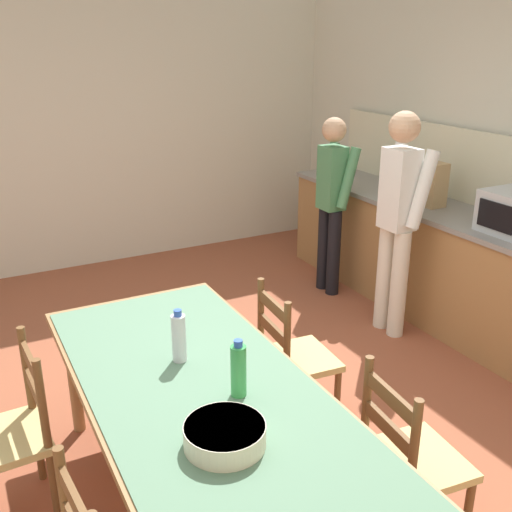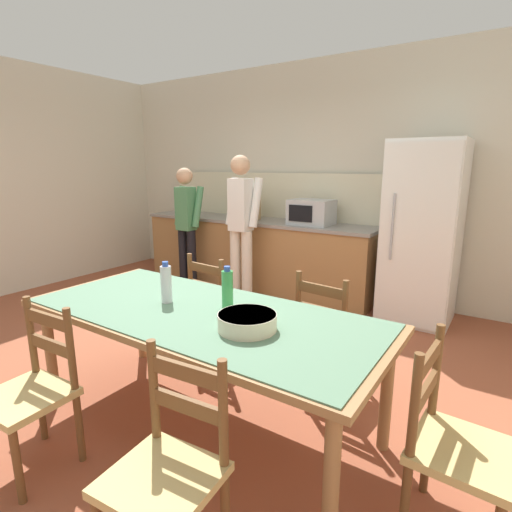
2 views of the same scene
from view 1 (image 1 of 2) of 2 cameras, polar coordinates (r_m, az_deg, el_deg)
The scene contains 14 objects.
ground_plane at distance 3.80m, azimuth -2.33°, elevation -16.00°, with size 8.32×8.32×0.00m, color brown.
wall_left at distance 6.23m, azimuth -15.95°, elevation 12.18°, with size 0.12×5.20×2.90m, color beige.
kitchen_counter at distance 5.29m, azimuth 16.23°, elevation -0.24°, with size 3.31×0.66×0.93m.
counter_splashback at distance 5.30m, azimuth 19.51°, elevation 8.03°, with size 3.27×0.03×0.60m, color beige.
paper_bag at distance 5.12m, azimuth 16.29°, elevation 6.61°, with size 0.24×0.16×0.36m, color tan.
dining_table at distance 2.79m, azimuth -5.05°, elevation -13.68°, with size 2.29×1.01×0.76m.
bottle_near_centre at distance 2.92m, azimuth -7.36°, elevation -7.69°, with size 0.07×0.07×0.27m.
bottle_off_centre at distance 2.64m, azimuth -1.68°, elevation -10.79°, with size 0.07×0.07×0.27m.
serving_bowl at distance 2.40m, azimuth -2.99°, elevation -16.56°, with size 0.32×0.32×0.09m.
chair_side_near_left at distance 3.23m, azimuth -22.23°, elevation -15.55°, with size 0.44×0.42×0.91m.
chair_side_far_right at distance 2.95m, azimuth 14.42°, elevation -18.37°, with size 0.46×0.44×0.91m.
chair_side_far_left at distance 3.62m, azimuth 3.56°, elevation -9.72°, with size 0.45×0.43×0.91m.
person_at_sink at distance 5.38m, azimuth 7.25°, elevation 5.58°, with size 0.40×0.28×1.60m.
person_at_counter at distance 4.66m, azimuth 13.39°, elevation 3.96°, with size 0.44×0.30×1.75m.
Camera 1 is at (2.78, -1.30, 2.25)m, focal length 42.00 mm.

